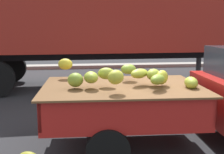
# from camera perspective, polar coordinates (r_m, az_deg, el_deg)

# --- Properties ---
(ground) EXTENTS (220.00, 220.00, 0.00)m
(ground) POSITION_cam_1_polar(r_m,az_deg,el_deg) (5.47, 10.26, -12.35)
(ground) COLOR #28282B
(curb_strip) EXTENTS (80.00, 0.80, 0.16)m
(curb_strip) POSITION_cam_1_polar(r_m,az_deg,el_deg) (14.77, -0.93, 2.24)
(curb_strip) COLOR gray
(curb_strip) RESTS_ON ground
(semi_trailer) EXTENTS (12.07, 2.95, 3.95)m
(semi_trailer) POSITION_cam_1_polar(r_m,az_deg,el_deg) (10.03, -0.68, 12.69)
(semi_trailer) COLOR maroon
(semi_trailer) RESTS_ON ground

